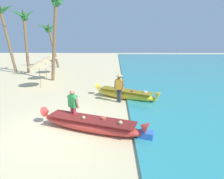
{
  "coord_description": "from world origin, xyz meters",
  "views": [
    {
      "loc": [
        2.17,
        -6.97,
        3.66
      ],
      "look_at": [
        2.02,
        2.93,
        0.9
      ],
      "focal_mm": 29.83,
      "sensor_mm": 36.0,
      "label": 1
    }
  ],
  "objects": [
    {
      "name": "boat_yellow_midground",
      "position": [
        2.83,
        3.99,
        0.31
      ],
      "size": [
        3.98,
        2.51,
        0.84
      ],
      "color": "yellow",
      "rests_on": "ground"
    },
    {
      "name": "person_vendor_hatted",
      "position": [
        2.42,
        3.37,
        0.99
      ],
      "size": [
        0.58,
        0.44,
        1.72
      ],
      "color": "#333842",
      "rests_on": "ground"
    },
    {
      "name": "parasol_row_1",
      "position": [
        -3.97,
        9.37,
        1.75
      ],
      "size": [
        1.6,
        1.6,
        1.91
      ],
      "color": "#8E6B47",
      "rests_on": "ground"
    },
    {
      "name": "palm_tree_mid_cluster",
      "position": [
        -2.6,
        9.17,
        5.87
      ],
      "size": [
        2.75,
        2.36,
        7.27
      ],
      "color": "brown",
      "rests_on": "ground"
    },
    {
      "name": "cooler_box",
      "position": [
        3.33,
        -0.79,
        0.17
      ],
      "size": [
        0.64,
        0.52,
        0.34
      ],
      "primitive_type": "cube",
      "rotation": [
        0.0,
        0.0,
        -0.34
      ],
      "color": "blue",
      "rests_on": "ground"
    },
    {
      "name": "palm_tree_leaning_seaward",
      "position": [
        -5.83,
        16.59,
        4.35
      ],
      "size": [
        2.85,
        2.63,
        5.48
      ],
      "color": "brown",
      "rests_on": "ground"
    },
    {
      "name": "parasol_row_2",
      "position": [
        -4.47,
        12.47,
        1.75
      ],
      "size": [
        1.6,
        1.6,
        1.91
      ],
      "color": "#8E6B47",
      "rests_on": "ground"
    },
    {
      "name": "boat_red_foreground",
      "position": [
        1.21,
        -0.14,
        0.3
      ],
      "size": [
        4.57,
        2.14,
        0.83
      ],
      "color": "red",
      "rests_on": "ground"
    },
    {
      "name": "ground_plane",
      "position": [
        0.0,
        0.0,
        0.0
      ],
      "size": [
        80.0,
        80.0,
        0.0
      ],
      "primitive_type": "plane",
      "color": "beige"
    },
    {
      "name": "palm_tree_tall_inland",
      "position": [
        -9.24,
        12.92,
        5.64
      ],
      "size": [
        2.45,
        2.46,
        7.02
      ],
      "color": "brown",
      "rests_on": "ground"
    },
    {
      "name": "person_tourist_customer",
      "position": [
        0.4,
        0.4,
        0.9
      ],
      "size": [
        0.56,
        0.46,
        1.59
      ],
      "color": "#B2383D",
      "rests_on": "ground"
    },
    {
      "name": "parasol_row_0",
      "position": [
        -3.47,
        6.67,
        1.75
      ],
      "size": [
        1.6,
        1.6,
        1.91
      ],
      "color": "#8E6B47",
      "rests_on": "ground"
    },
    {
      "name": "palm_tree_far_behind",
      "position": [
        -7.03,
        12.77,
        5.08
      ],
      "size": [
        2.56,
        2.42,
        6.53
      ],
      "color": "brown",
      "rests_on": "ground"
    }
  ]
}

